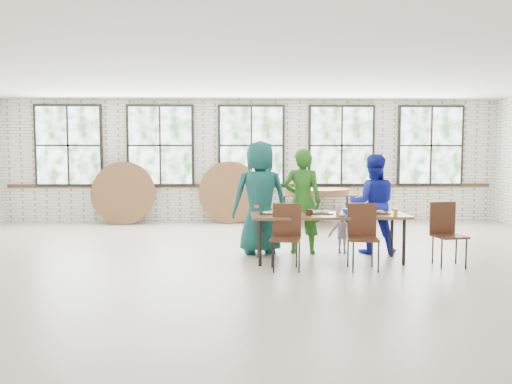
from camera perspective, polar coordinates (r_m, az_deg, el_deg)
room at (r=12.15m, az=-0.54°, el=5.11°), size 12.00×12.00×12.00m
dining_table at (r=7.81m, az=8.35°, el=-2.90°), size 2.41×0.84×0.74m
chair_near_left at (r=7.27m, az=3.46°, el=-4.43°), size 0.49×0.48×0.95m
chair_near_right at (r=7.43m, az=12.07°, el=-4.33°), size 0.47×0.45×0.95m
chair_spare at (r=8.02m, az=20.88°, el=-3.89°), size 0.49×0.48×0.95m
adult_teal at (r=8.32m, az=0.45°, el=-0.63°), size 1.02×0.76×1.89m
adult_green at (r=8.38m, az=5.32°, el=-1.07°), size 0.71×0.54×1.76m
toddler at (r=8.55m, az=9.86°, el=-4.39°), size 0.56×0.43×0.76m
adult_blue at (r=8.61m, az=13.19°, el=-1.32°), size 0.89×0.74×1.67m
storage_table at (r=11.72m, az=6.93°, el=-0.48°), size 1.80×0.75×0.74m
tabletop_clutter at (r=7.77m, az=8.87°, el=-2.37°), size 2.08×0.59×0.11m
round_tops_stacked at (r=11.71m, az=6.94°, el=0.10°), size 1.50×1.50×0.13m
round_tops_leaning at (r=12.11m, az=-11.03°, el=-0.14°), size 4.07×0.39×1.49m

